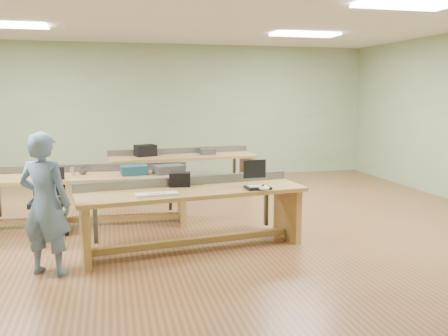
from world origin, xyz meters
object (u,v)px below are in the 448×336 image
at_px(workbench_mid, 84,188).
at_px(task_chair, 49,212).
at_px(workbench_back, 183,166).
at_px(parts_bin_teal, 134,170).
at_px(camera_bag, 180,179).
at_px(laptop_base, 258,187).
at_px(mug, 83,171).
at_px(parts_bin_grey, 169,169).
at_px(person, 45,204).
at_px(workbench_front, 193,205).
at_px(drinks_can, 72,171).

bearing_deg(workbench_mid, task_chair, -131.20).
distance_m(workbench_back, parts_bin_teal, 2.21).
bearing_deg(camera_bag, laptop_base, -14.03).
bearing_deg(mug, parts_bin_grey, -8.55).
bearing_deg(workbench_back, workbench_mid, -137.70).
xyz_separation_m(workbench_mid, person, (-0.29, -1.88, 0.21)).
relative_size(workbench_mid, laptop_base, 10.52).
bearing_deg(workbench_back, parts_bin_teal, -121.75).
bearing_deg(parts_bin_teal, workbench_front, -63.34).
bearing_deg(laptop_base, task_chair, 154.77).
height_order(workbench_mid, workbench_back, same).
bearing_deg(parts_bin_grey, person, -130.96).
bearing_deg(laptop_base, mug, 141.11).
xyz_separation_m(workbench_front, drinks_can, (-1.51, 1.41, 0.25)).
distance_m(workbench_mid, drinks_can, 0.29).
distance_m(workbench_front, drinks_can, 2.08).
relative_size(workbench_mid, task_chair, 3.35).
xyz_separation_m(workbench_back, parts_bin_grey, (-0.51, -1.95, 0.25)).
distance_m(workbench_back, parts_bin_grey, 2.03).
bearing_deg(workbench_mid, mug, 99.60).
distance_m(parts_bin_teal, mug, 0.75).
xyz_separation_m(workbench_back, person, (-2.03, -3.70, 0.21)).
distance_m(workbench_mid, mug, 0.25).
relative_size(workbench_mid, mug, 25.76).
bearing_deg(laptop_base, workbench_front, 166.88).
height_order(task_chair, parts_bin_grey, task_chair).
height_order(task_chair, drinks_can, task_chair).
relative_size(laptop_base, parts_bin_teal, 0.77).
distance_m(parts_bin_grey, mug, 1.25).
height_order(laptop_base, parts_bin_teal, parts_bin_teal).
xyz_separation_m(workbench_front, workbench_mid, (-1.36, 1.39, 0.01)).
bearing_deg(laptop_base, workbench_back, 94.71).
height_order(workbench_back, laptop_base, workbench_back).
height_order(person, mug, person).
height_order(workbench_front, parts_bin_teal, parts_bin_teal).
bearing_deg(person, camera_bag, -130.24).
relative_size(parts_bin_grey, mug, 3.61).
xyz_separation_m(workbench_back, parts_bin_teal, (-1.02, -1.94, 0.26)).
xyz_separation_m(camera_bag, parts_bin_grey, (-0.01, 1.04, -0.03)).
relative_size(workbench_front, parts_bin_grey, 6.65).
height_order(parts_bin_grey, mug, parts_bin_grey).
xyz_separation_m(workbench_back, drinks_can, (-1.89, -1.81, 0.25)).
height_order(workbench_mid, parts_bin_grey, parts_bin_grey).
distance_m(person, laptop_base, 2.47).
height_order(workbench_front, workbench_mid, same).
bearing_deg(task_chair, workbench_mid, 47.16).
height_order(workbench_front, laptop_base, workbench_front).
bearing_deg(task_chair, drinks_can, 59.61).
relative_size(person, camera_bag, 5.81).
relative_size(parts_bin_grey, drinks_can, 3.86).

